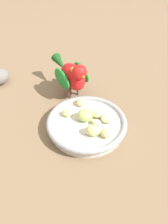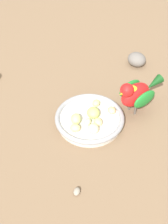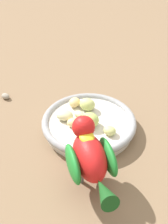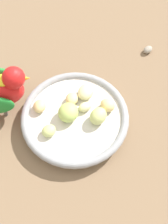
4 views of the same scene
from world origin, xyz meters
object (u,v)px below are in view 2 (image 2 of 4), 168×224
at_px(apple_piece_1, 76,119).
at_px(parrot, 136,93).
at_px(feeding_bowl, 90,118).
at_px(rock_large, 137,59).
at_px(apple_piece_5, 88,122).
at_px(pebble_1, 77,191).
at_px(apple_piece_0, 93,113).
at_px(apple_piece_7, 94,128).
at_px(apple_piece_4, 98,122).
at_px(apple_piece_3, 112,110).
at_px(apple_piece_6, 75,128).
at_px(apple_piece_2, 96,103).

xyz_separation_m(apple_piece_1, parrot, (-0.13, -0.13, 0.03)).
bearing_deg(feeding_bowl, rock_large, -98.47).
xyz_separation_m(apple_piece_5, pebble_1, (-0.05, 0.20, -0.02)).
distance_m(apple_piece_0, apple_piece_7, 0.06).
bearing_deg(pebble_1, apple_piece_4, -83.17).
bearing_deg(apple_piece_1, apple_piece_5, -167.74).
bearing_deg(apple_piece_0, apple_piece_1, 48.22).
bearing_deg(parrot, apple_piece_3, -12.78).
distance_m(apple_piece_1, parrot, 0.19).
bearing_deg(apple_piece_0, apple_piece_6, 69.54).
relative_size(apple_piece_7, pebble_1, 1.64).
distance_m(feeding_bowl, apple_piece_4, 0.04).
relative_size(apple_piece_2, parrot, 0.16).
relative_size(apple_piece_6, parrot, 0.18).
bearing_deg(apple_piece_7, rock_large, -93.06).
height_order(feeding_bowl, parrot, parrot).
bearing_deg(apple_piece_3, apple_piece_2, -12.59).
relative_size(apple_piece_0, apple_piece_3, 1.47).
relative_size(apple_piece_4, apple_piece_7, 0.77).
bearing_deg(apple_piece_2, apple_piece_1, 72.73).
bearing_deg(apple_piece_6, apple_piece_1, -70.08).
relative_size(apple_piece_1, parrot, 0.22).
height_order(apple_piece_3, parrot, parrot).
distance_m(apple_piece_6, parrot, 0.20).
relative_size(apple_piece_7, rock_large, 0.54).
distance_m(apple_piece_1, rock_large, 0.36).
xyz_separation_m(apple_piece_4, apple_piece_6, (0.05, 0.05, 0.00)).
bearing_deg(apple_piece_0, apple_piece_2, -79.16).
relative_size(parrot, pebble_1, 7.24).
bearing_deg(rock_large, pebble_1, 90.82).
bearing_deg(apple_piece_0, parrot, -136.54).
relative_size(feeding_bowl, apple_piece_6, 7.08).
height_order(apple_piece_1, parrot, parrot).
distance_m(apple_piece_2, parrot, 0.12).
bearing_deg(apple_piece_3, rock_large, -89.39).
relative_size(apple_piece_0, apple_piece_2, 1.51).
bearing_deg(feeding_bowl, apple_piece_7, 121.30).
relative_size(apple_piece_1, rock_large, 0.53).
bearing_deg(apple_piece_1, pebble_1, 113.71).
relative_size(feeding_bowl, parrot, 1.26).
height_order(apple_piece_0, apple_piece_1, apple_piece_0).
relative_size(apple_piece_6, rock_large, 0.43).
relative_size(apple_piece_3, apple_piece_7, 0.74).
height_order(apple_piece_0, pebble_1, apple_piece_0).
height_order(apple_piece_1, apple_piece_4, apple_piece_1).
relative_size(feeding_bowl, pebble_1, 9.11).
distance_m(apple_piece_0, apple_piece_1, 0.05).
relative_size(parrot, rock_large, 2.40).
xyz_separation_m(feeding_bowl, pebble_1, (-0.06, 0.22, -0.01)).
height_order(apple_piece_5, apple_piece_7, apple_piece_7).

